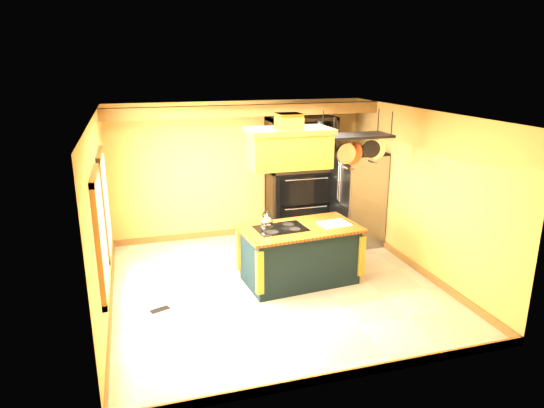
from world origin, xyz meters
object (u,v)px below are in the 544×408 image
kitchen_island (299,254)px  pot_rack (356,142)px  refrigerator (358,199)px  range_hood (289,146)px  hutch (300,190)px

kitchen_island → pot_rack: pot_rack is taller
pot_rack → kitchen_island: bearing=-179.3°
kitchen_island → pot_rack: (0.91, 0.01, 1.75)m
kitchen_island → pot_rack: size_ratio=1.70×
pot_rack → refrigerator: bearing=60.6°
range_hood → hutch: (0.97, 2.18, -1.31)m
hutch → range_hood: bearing=-114.0°
kitchen_island → refrigerator: bearing=34.0°
kitchen_island → refrigerator: (1.67, 1.37, 0.40)m
range_hood → refrigerator: 2.69m
range_hood → hutch: bearing=66.0°
kitchen_island → pot_rack: 1.97m
range_hood → pot_rack: same height
kitchen_island → refrigerator: 2.20m
kitchen_island → pot_rack: bearing=-4.6°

